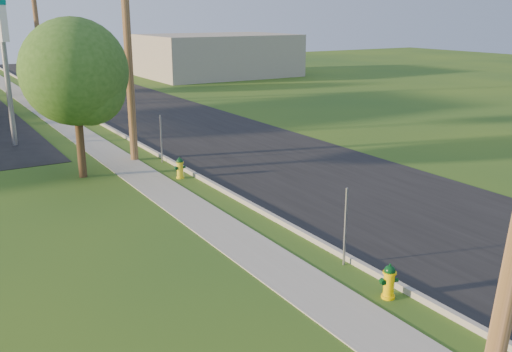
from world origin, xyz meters
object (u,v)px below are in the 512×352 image
Objects in this scene: utility_pole_mid at (127,40)px; tree_verge at (78,76)px; utility_pole_far at (38,32)px; hydrant_near at (389,281)px; hydrant_mid at (180,168)px; hydrant_far at (90,118)px; price_pylon at (1,27)px.

utility_pole_mid is 3.16m from tree_verge.
utility_pole_far is 32.94m from hydrant_near.
hydrant_far is (0.05, 12.47, 0.00)m from hydrant_mid.
utility_pole_far is (0.00, 18.00, -0.15)m from utility_pole_mid.
utility_pole_mid is 15.34m from hydrant_near.
hydrant_near is 23.51m from hydrant_far.
tree_verge is at bearing -106.26° from hydrant_far.
tree_verge is 7.32× the size of hydrant_near.
utility_pole_far is 19.76m from tree_verge.
price_pylon is (-3.90, -12.50, 0.63)m from utility_pole_far.
utility_pole_mid is 9.99m from hydrant_far.
hydrant_near is at bearing -87.71° from utility_pole_mid.
utility_pole_mid is 11.97× the size of hydrant_mid.
hydrant_far is at bearing -86.43° from utility_pole_far.
hydrant_near is 11.04m from hydrant_mid.
tree_verge is at bearing -97.22° from utility_pole_far.
utility_pole_far reaches higher than price_pylon.
tree_verge reaches higher than hydrant_near.
price_pylon is 8.33× the size of hydrant_far.
utility_pole_far is at bearing 91.03° from hydrant_near.
hydrant_mid is at bearing -64.09° from price_pylon.
hydrant_near is at bearing -77.45° from price_pylon.
utility_pole_far reaches higher than hydrant_mid.
price_pylon is at bearing -142.94° from hydrant_far.
tree_verge reaches higher than hydrant_mid.
tree_verge is at bearing -78.66° from price_pylon.
utility_pole_mid is 1.43× the size of price_pylon.
hydrant_far is at bearing 89.77° from hydrant_mid.
hydrant_far is at bearing 37.06° from price_pylon.
hydrant_near is (3.06, -13.05, -3.41)m from tree_verge.
tree_verge is at bearing -147.47° from utility_pole_mid.
utility_pole_mid is at bearing 98.22° from hydrant_mid.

